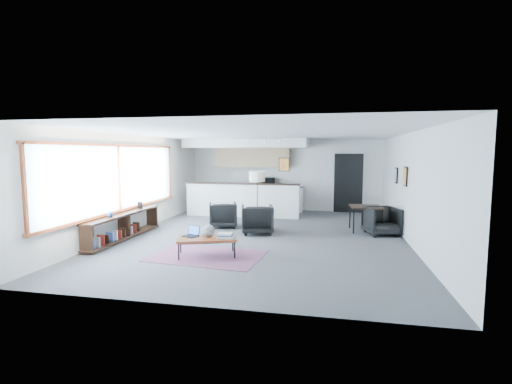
% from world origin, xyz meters
% --- Properties ---
extents(room, '(7.02, 9.02, 2.62)m').
position_xyz_m(room, '(0.00, 0.00, 1.30)').
color(room, '#4A4A4C').
rests_on(room, ground).
extents(window, '(0.10, 5.95, 1.66)m').
position_xyz_m(window, '(-3.46, -0.90, 1.46)').
color(window, '#8CBFFF').
rests_on(window, room).
extents(console, '(0.35, 3.00, 0.80)m').
position_xyz_m(console, '(-3.30, -1.05, 0.33)').
color(console, black).
rests_on(console, floor).
extents(kitchenette, '(4.20, 1.96, 2.60)m').
position_xyz_m(kitchenette, '(-1.20, 3.71, 1.38)').
color(kitchenette, white).
rests_on(kitchenette, floor).
extents(doorway, '(1.10, 0.12, 2.15)m').
position_xyz_m(doorway, '(2.30, 4.42, 1.07)').
color(doorway, black).
rests_on(doorway, room).
extents(track_light, '(1.60, 0.07, 0.15)m').
position_xyz_m(track_light, '(-0.59, 2.20, 2.53)').
color(track_light, silver).
rests_on(track_light, room).
extents(wall_art_lower, '(0.03, 0.38, 0.48)m').
position_xyz_m(wall_art_lower, '(3.47, 0.40, 1.55)').
color(wall_art_lower, black).
rests_on(wall_art_lower, room).
extents(wall_art_upper, '(0.03, 0.34, 0.44)m').
position_xyz_m(wall_art_upper, '(3.47, 1.70, 1.50)').
color(wall_art_upper, black).
rests_on(wall_art_upper, room).
extents(kilim_rug, '(2.39, 1.76, 0.01)m').
position_xyz_m(kilim_rug, '(-0.79, -2.06, 0.01)').
color(kilim_rug, '#6B3754').
rests_on(kilim_rug, floor).
extents(coffee_table, '(1.34, 1.00, 0.39)m').
position_xyz_m(coffee_table, '(-0.79, -2.06, 0.36)').
color(coffee_table, brown).
rests_on(coffee_table, floor).
extents(laptop, '(0.37, 0.34, 0.21)m').
position_xyz_m(laptop, '(-1.13, -2.00, 0.45)').
color(laptop, black).
rests_on(laptop, coffee_table).
extents(ceramic_pot, '(0.26, 0.26, 0.26)m').
position_xyz_m(ceramic_pot, '(-0.76, -2.03, 0.52)').
color(ceramic_pot, gray).
rests_on(ceramic_pot, coffee_table).
extents(book_stack, '(0.35, 0.29, 0.10)m').
position_xyz_m(book_stack, '(-0.40, -2.02, 0.44)').
color(book_stack, silver).
rests_on(book_stack, coffee_table).
extents(coaster, '(0.10, 0.10, 0.01)m').
position_xyz_m(coaster, '(-0.67, -2.22, 0.39)').
color(coaster, '#E5590C').
rests_on(coaster, coffee_table).
extents(armchair_left, '(0.95, 0.92, 0.79)m').
position_xyz_m(armchair_left, '(-1.33, 0.89, 0.39)').
color(armchair_left, black).
rests_on(armchair_left, floor).
extents(armchair_right, '(0.97, 0.94, 0.84)m').
position_xyz_m(armchair_right, '(-0.20, 0.29, 0.42)').
color(armchair_right, black).
rests_on(armchair_right, floor).
extents(floor_lamp, '(0.52, 0.52, 1.60)m').
position_xyz_m(floor_lamp, '(-0.40, 1.29, 1.39)').
color(floor_lamp, black).
rests_on(floor_lamp, floor).
extents(dining_table, '(0.88, 0.88, 0.69)m').
position_xyz_m(dining_table, '(2.63, 1.15, 0.63)').
color(dining_table, black).
rests_on(dining_table, floor).
extents(dining_chair_near, '(0.82, 0.79, 0.68)m').
position_xyz_m(dining_chair_near, '(3.00, 0.75, 0.34)').
color(dining_chair_near, black).
rests_on(dining_chair_near, floor).
extents(dining_chair_far, '(0.71, 0.68, 0.62)m').
position_xyz_m(dining_chair_far, '(3.00, 1.40, 0.31)').
color(dining_chair_far, black).
rests_on(dining_chair_far, floor).
extents(microwave, '(0.55, 0.33, 0.36)m').
position_xyz_m(microwave, '(-0.62, 4.15, 1.11)').
color(microwave, black).
rests_on(microwave, kitchenette).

